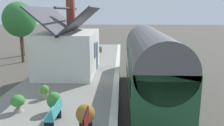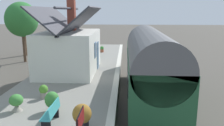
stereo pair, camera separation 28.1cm
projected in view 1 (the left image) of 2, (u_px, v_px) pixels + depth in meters
The scene contains 19 objects.
ground_plane at pixel (134, 91), 15.96m from camera, with size 160.00×160.00×0.00m, color #4C473F.
platform at pixel (74, 84), 16.02m from camera, with size 32.00×6.27×0.97m, color gray.
platform_edge_coping at pixel (117, 78), 15.79m from camera, with size 32.00×0.36×0.02m, color beige.
rail_near at pixel (157, 91), 15.88m from camera, with size 52.00×0.08×0.14m, color gray.
rail_far at pixel (136, 90), 15.94m from camera, with size 52.00×0.08×0.14m, color gray.
train at pixel (150, 64), 14.18m from camera, with size 10.69×2.73×4.32m.
station_building at pixel (69, 50), 17.10m from camera, with size 6.41×4.12×5.63m.
bench_mid_platform at pixel (54, 113), 9.23m from camera, with size 1.40×0.45×0.88m.
bench_by_lamp at pixel (94, 52), 22.72m from camera, with size 1.41×0.47×0.88m.
planter_bench_right at pixel (45, 91), 11.95m from camera, with size 0.45×0.45×0.73m.
planter_bench_left at pixel (54, 102), 10.39m from camera, with size 0.65×0.65×0.93m.
planter_by_door at pixel (90, 52), 24.02m from camera, with size 0.38×0.38×0.64m.
planter_edge_far at pixel (86, 116), 8.75m from camera, with size 0.73×0.73×1.06m.
planter_under_sign at pixel (100, 49), 25.54m from camera, with size 0.40×0.40×0.66m.
planter_edge_near at pixel (18, 103), 10.41m from camera, with size 0.62×0.62×0.79m.
planter_corner_building at pixel (63, 54), 22.55m from camera, with size 0.52×0.52×0.78m.
station_sign_board at pixel (86, 124), 6.83m from camera, with size 0.96×0.06×1.57m.
tree_far_right at pixel (20, 16), 27.62m from camera, with size 3.03×3.31×6.34m.
tree_far_left at pixel (20, 20), 24.14m from camera, with size 3.75×3.34×6.36m.
Camera 1 is at (-15.19, 0.88, 5.42)m, focal length 37.19 mm.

